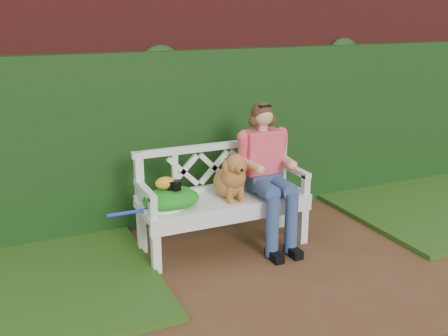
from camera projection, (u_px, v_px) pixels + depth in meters
name	position (u px, v px, depth m)	size (l,w,h in m)	color
ground	(315.00, 283.00, 4.13)	(60.00, 60.00, 0.00)	#592C1A
brick_wall	(218.00, 106.00, 5.46)	(10.00, 0.30, 2.20)	#5C1D1A
ivy_hedge	(227.00, 134.00, 5.35)	(10.00, 0.18, 1.70)	#193F14
garden_bench	(224.00, 222.00, 4.69)	(1.58, 0.60, 0.48)	white
seated_woman	(264.00, 179.00, 4.71)	(0.51, 0.68, 1.21)	#FF4456
dog	(230.00, 174.00, 4.53)	(0.29, 0.39, 0.43)	olive
tennis_racket	(160.00, 208.00, 4.33)	(0.68, 0.29, 0.03)	silver
green_bag	(171.00, 198.00, 4.36)	(0.48, 0.37, 0.16)	#15731D
camera_item	(175.00, 185.00, 4.32)	(0.11, 0.08, 0.07)	black
baseball_glove	(165.00, 183.00, 4.32)	(0.16, 0.12, 0.10)	orange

